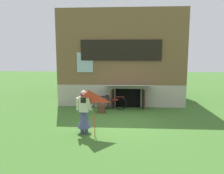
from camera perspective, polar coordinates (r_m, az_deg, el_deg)
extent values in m
plane|color=#3D6B28|center=(9.94, 1.76, -9.07)|extent=(60.00, 60.00, 0.00)
cube|color=#ADA393|center=(15.44, 2.49, -0.45)|extent=(7.29, 5.56, 1.26)
cube|color=brown|center=(15.28, 2.56, 9.79)|extent=(7.29, 5.56, 4.23)
cube|color=black|center=(12.45, 2.29, 9.34)|extent=(4.44, 0.08, 1.13)
cube|color=#9EB7C6|center=(12.47, 2.29, 9.34)|extent=(4.28, 0.04, 1.01)
cube|color=#9EB7C6|center=(12.68, -6.88, 6.24)|extent=(0.90, 0.06, 1.10)
cube|color=black|center=(12.71, 4.08, -2.83)|extent=(1.40, 0.03, 1.05)
cube|color=#3D2B1E|center=(12.45, 0.17, -3.04)|extent=(0.16, 0.70, 1.05)
cube|color=#3D2B1E|center=(12.46, 8.00, -3.10)|extent=(0.13, 0.70, 1.05)
cube|color=#999EA8|center=(12.05, 4.13, 0.36)|extent=(2.47, 1.09, 0.18)
cylinder|color=#474C75|center=(8.64, -7.63, -8.93)|extent=(0.14, 0.14, 0.83)
cylinder|color=#474C75|center=(8.61, -6.58, -8.97)|extent=(0.14, 0.14, 0.83)
cone|color=#474C75|center=(8.59, -7.12, -8.15)|extent=(0.52, 0.52, 0.62)
cube|color=beige|center=(8.45, -7.19, -4.35)|extent=(0.34, 0.20, 0.59)
cylinder|color=beige|center=(8.39, -8.80, -4.26)|extent=(0.17, 0.33, 0.54)
cylinder|color=beige|center=(8.31, -5.83, -4.33)|extent=(0.17, 0.33, 0.54)
cube|color=maroon|center=(8.34, -7.30, -2.80)|extent=(0.20, 0.08, 0.36)
sphere|color=#D8AD8E|center=(8.37, -7.24, -1.63)|extent=(0.22, 0.22, 0.22)
pyramid|color=red|center=(7.83, -5.91, -3.70)|extent=(1.02, 0.83, 0.59)
cylinder|color=beige|center=(8.17, -5.09, -5.48)|extent=(0.01, 0.58, 0.52)
cylinder|color=red|center=(8.28, -4.39, -9.75)|extent=(0.03, 0.03, 0.80)
torus|color=black|center=(12.14, 2.09, -4.14)|extent=(0.71, 0.18, 0.71)
torus|color=black|center=(12.38, -2.32, -3.90)|extent=(0.71, 0.18, 0.71)
cylinder|color=red|center=(12.21, -0.14, -3.18)|extent=(0.72, 0.17, 0.04)
cylinder|color=red|center=(12.24, -0.14, -3.71)|extent=(0.79, 0.19, 0.29)
cylinder|color=red|center=(12.28, -1.23, -3.12)|extent=(0.04, 0.04, 0.40)
cube|color=black|center=(12.24, -1.24, -2.20)|extent=(0.20, 0.08, 0.05)
cylinder|color=red|center=(12.07, 2.10, -2.51)|extent=(0.44, 0.11, 0.03)
torus|color=black|center=(12.21, -1.57, -4.08)|extent=(0.71, 0.10, 0.71)
torus|color=black|center=(12.42, -5.96, -3.92)|extent=(0.71, 0.10, 0.71)
cylinder|color=black|center=(12.27, -3.79, -3.17)|extent=(0.72, 0.10, 0.04)
cylinder|color=black|center=(12.29, -3.78, -3.70)|extent=(0.79, 0.10, 0.29)
cylinder|color=black|center=(12.32, -4.88, -3.13)|extent=(0.04, 0.04, 0.40)
cube|color=black|center=(12.28, -4.89, -2.22)|extent=(0.20, 0.08, 0.05)
cylinder|color=black|center=(12.14, -1.57, -2.47)|extent=(0.44, 0.07, 0.03)
cube|color=#4C331E|center=(11.54, -2.69, -5.54)|extent=(0.36, 0.31, 0.42)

